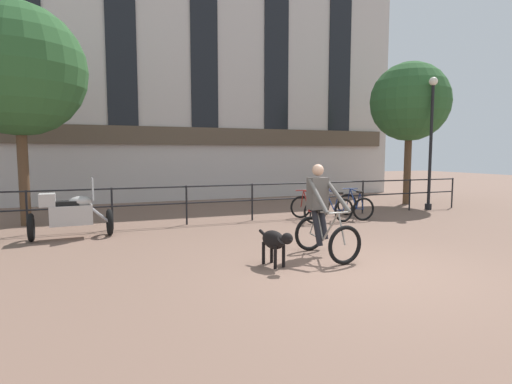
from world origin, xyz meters
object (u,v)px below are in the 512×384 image
object	(u,v)px
dog	(275,241)
parked_bicycle_mid_right	(355,206)
street_lamp	(431,136)
parked_bicycle_near_lamp	(308,208)
parked_bicycle_mid_left	(332,207)
parked_motorcycle	(71,214)
cyclist_with_bike	(322,215)

from	to	relation	value
dog	parked_bicycle_mid_right	distance (m)	5.76
street_lamp	dog	bearing A→B (deg)	-149.81
parked_bicycle_near_lamp	parked_bicycle_mid_left	xyz separation A→B (m)	(0.79, 0.00, 0.00)
parked_motorcycle	cyclist_with_bike	bearing A→B (deg)	-130.39
parked_bicycle_mid_left	dog	bearing A→B (deg)	40.65
parked_bicycle_near_lamp	street_lamp	xyz separation A→B (m)	(4.94, 0.58, 2.12)
cyclist_with_bike	parked_bicycle_mid_left	xyz separation A→B (m)	(2.38, 3.49, -0.41)
parked_motorcycle	parked_bicycle_mid_left	distance (m)	6.87
parked_bicycle_mid_left	parked_bicycle_mid_right	distance (m)	0.79
parked_motorcycle	parked_bicycle_mid_right	xyz separation A→B (m)	(7.65, 0.18, -0.20)
dog	parked_bicycle_mid_left	size ratio (longest dim) A/B	0.77
dog	parked_bicycle_mid_left	distance (m)	5.20
parked_bicycle_mid_left	cyclist_with_bike	bearing A→B (deg)	48.54
parked_motorcycle	parked_bicycle_mid_left	size ratio (longest dim) A/B	1.48
street_lamp	parked_bicycle_mid_right	bearing A→B (deg)	-170.15
parked_bicycle_mid_right	street_lamp	world-z (taller)	street_lamp
dog	street_lamp	world-z (taller)	street_lamp
parked_bicycle_near_lamp	parked_bicycle_mid_right	bearing A→B (deg)	-173.75
parked_motorcycle	street_lamp	bearing A→B (deg)	-89.94
parked_bicycle_mid_left	parked_bicycle_mid_right	xyz separation A→B (m)	(0.79, 0.00, 0.00)
parked_bicycle_near_lamp	dog	bearing A→B (deg)	61.31
parked_motorcycle	parked_bicycle_mid_left	xyz separation A→B (m)	(6.86, 0.18, -0.20)
parked_bicycle_mid_left	parked_bicycle_near_lamp	bearing A→B (deg)	-7.26
cyclist_with_bike	street_lamp	distance (m)	7.88
parked_bicycle_near_lamp	parked_bicycle_mid_right	xyz separation A→B (m)	(1.58, 0.00, 0.00)
parked_motorcycle	parked_bicycle_mid_left	bearing A→B (deg)	-92.42
dog	parked_bicycle_mid_left	world-z (taller)	parked_bicycle_mid_left
parked_motorcycle	parked_bicycle_mid_right	world-z (taller)	parked_motorcycle
dog	parked_bicycle_near_lamp	world-z (taller)	parked_bicycle_near_lamp
street_lamp	parked_bicycle_mid_left	bearing A→B (deg)	-171.99
parked_bicycle_mid_right	parked_motorcycle	bearing A→B (deg)	9.71
dog	parked_bicycle_mid_right	world-z (taller)	parked_bicycle_mid_right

